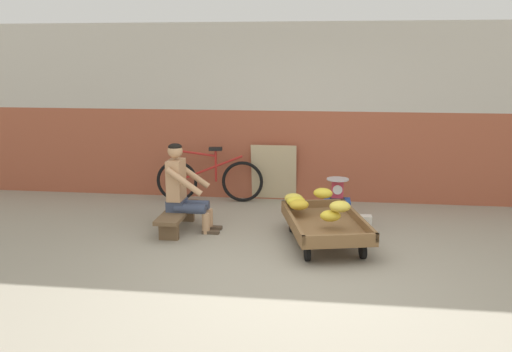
# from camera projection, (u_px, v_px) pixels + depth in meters

# --- Properties ---
(ground_plane) EXTENTS (80.00, 80.00, 0.00)m
(ground_plane) POSITION_uv_depth(u_px,v_px,m) (291.00, 277.00, 5.47)
(ground_plane) COLOR gray
(back_wall) EXTENTS (16.00, 0.30, 2.71)m
(back_wall) POSITION_uv_depth(u_px,v_px,m) (305.00, 113.00, 8.26)
(back_wall) COLOR #A35138
(back_wall) RESTS_ON ground
(banana_cart) EXTENTS (1.15, 1.59, 0.36)m
(banana_cart) POSITION_uv_depth(u_px,v_px,m) (325.00, 225.00, 6.38)
(banana_cart) COLOR brown
(banana_cart) RESTS_ON ground
(banana_pile) EXTENTS (0.82, 0.94, 0.25)m
(banana_pile) POSITION_uv_depth(u_px,v_px,m) (313.00, 203.00, 6.50)
(banana_pile) COLOR gold
(banana_pile) RESTS_ON banana_cart
(low_bench) EXTENTS (0.31, 1.10, 0.27)m
(low_bench) POSITION_uv_depth(u_px,v_px,m) (177.00, 215.00, 6.92)
(low_bench) COLOR brown
(low_bench) RESTS_ON ground
(vendor_seated) EXTENTS (0.68, 0.48, 1.14)m
(vendor_seated) POSITION_uv_depth(u_px,v_px,m) (183.00, 188.00, 6.83)
(vendor_seated) COLOR tan
(vendor_seated) RESTS_ON ground
(plastic_crate) EXTENTS (0.36, 0.28, 0.30)m
(plastic_crate) POSITION_uv_depth(u_px,v_px,m) (337.00, 210.00, 7.32)
(plastic_crate) COLOR #234CA8
(plastic_crate) RESTS_ON ground
(weighing_scale) EXTENTS (0.30, 0.30, 0.29)m
(weighing_scale) POSITION_uv_depth(u_px,v_px,m) (337.00, 189.00, 7.26)
(weighing_scale) COLOR #28282D
(weighing_scale) RESTS_ON plastic_crate
(bicycle_near_left) EXTENTS (1.66, 0.48, 0.86)m
(bicycle_near_left) POSITION_uv_depth(u_px,v_px,m) (209.00, 179.00, 8.26)
(bicycle_near_left) COLOR black
(bicycle_near_left) RESTS_ON ground
(sign_board) EXTENTS (0.70, 0.19, 0.89)m
(sign_board) POSITION_uv_depth(u_px,v_px,m) (274.00, 173.00, 8.30)
(sign_board) COLOR #C6B289
(sign_board) RESTS_ON ground
(shopping_bag) EXTENTS (0.18, 0.12, 0.24)m
(shopping_bag) POSITION_uv_depth(u_px,v_px,m) (364.00, 225.00, 6.79)
(shopping_bag) COLOR silver
(shopping_bag) RESTS_ON ground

